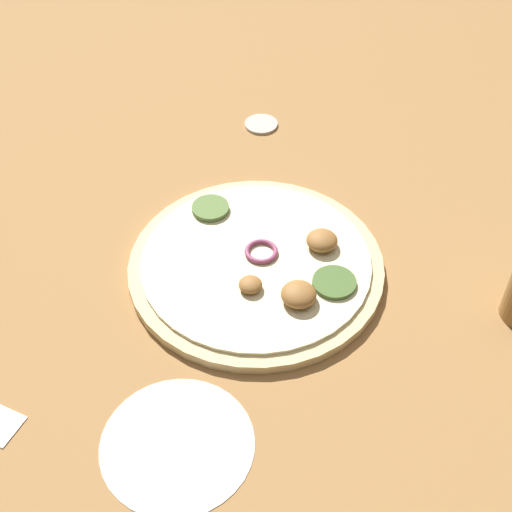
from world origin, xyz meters
TOP-DOWN VIEW (x-y plane):
  - ground_plane at (0.00, 0.00)m, footprint 3.00×3.00m
  - pizza at (0.00, 0.00)m, footprint 0.27×0.27m
  - loose_cap at (-0.13, 0.23)m, footprint 0.04×0.04m
  - flour_patch at (0.04, -0.21)m, footprint 0.14×0.14m

SIDE VIEW (x-z plane):
  - ground_plane at x=0.00m, z-range 0.00..0.00m
  - flour_patch at x=0.04m, z-range 0.00..0.00m
  - loose_cap at x=-0.13m, z-range 0.00..0.01m
  - pizza at x=0.00m, z-range -0.01..0.02m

